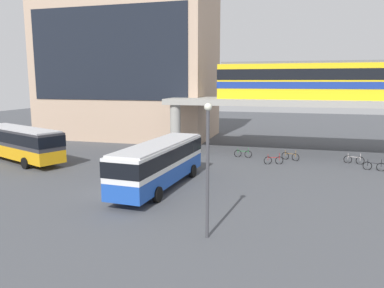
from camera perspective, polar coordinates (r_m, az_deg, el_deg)
ground_plane at (r=35.07m, az=-4.40°, el=-2.83°), size 120.00×120.00×0.00m
station_building at (r=52.15m, az=-9.53°, el=11.87°), size 22.29×12.39×19.45m
elevated_platform at (r=40.99m, az=18.10°, el=5.43°), size 30.85×7.24×5.62m
train at (r=40.89m, az=17.82°, el=9.22°), size 19.41×2.96×3.84m
bus_main at (r=26.61m, az=-4.94°, el=-2.44°), size 3.32×11.19×3.22m
bus_secondary at (r=38.47m, az=-24.59°, el=0.44°), size 11.15×6.69×3.22m
bicycle_silver at (r=37.53m, az=23.33°, el=-2.21°), size 1.74×0.53×1.04m
bicycle_brown at (r=37.24m, az=14.68°, el=-1.82°), size 1.67×0.75×1.04m
bicycle_black at (r=35.43m, az=25.89°, el=-3.05°), size 1.77×0.41×1.04m
bicycle_green at (r=37.67m, az=7.74°, el=-1.47°), size 1.79×0.19×1.04m
bicycle_red at (r=35.07m, az=12.26°, el=-2.43°), size 1.73×0.59×1.04m
pedestrian_by_bike_rack at (r=35.10m, az=-5.65°, el=-1.61°), size 0.47×0.46×1.59m
lamp_post at (r=17.64m, az=2.38°, el=-2.50°), size 0.36×0.36×6.50m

